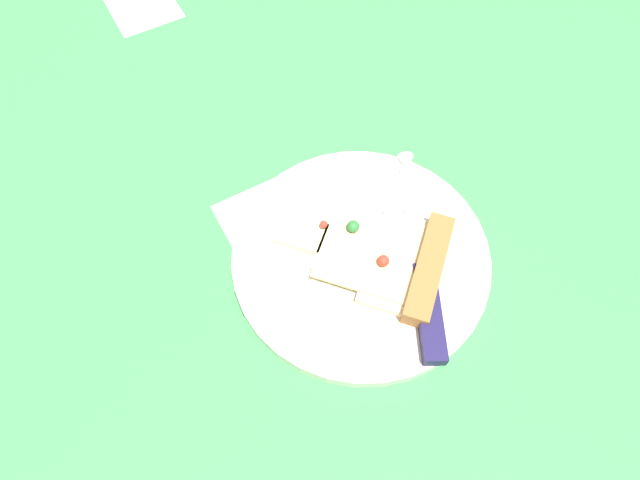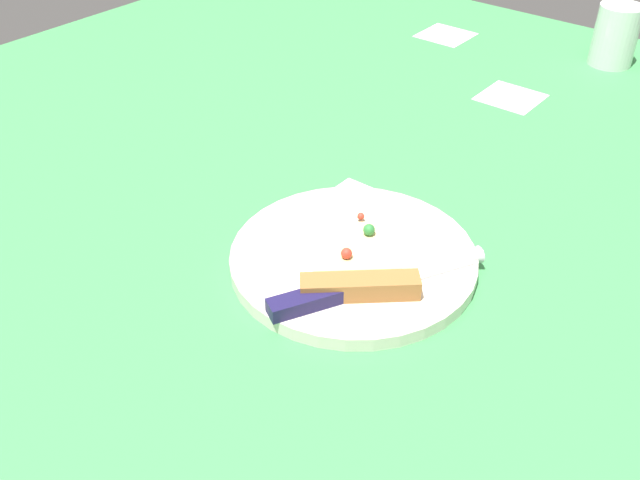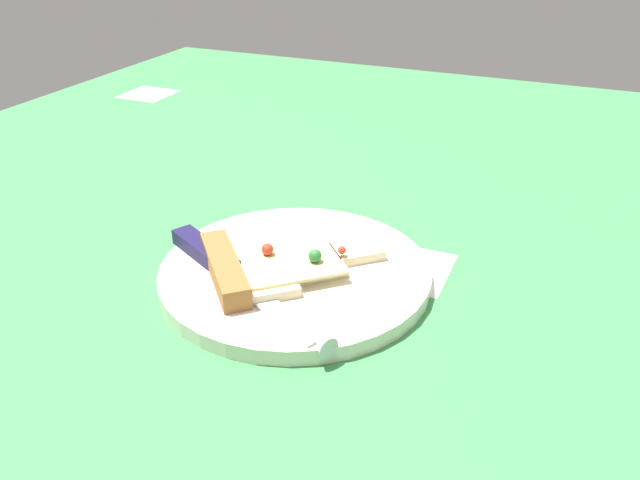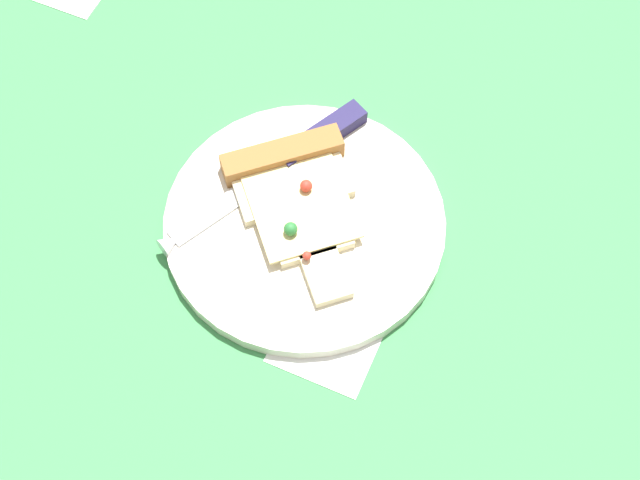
# 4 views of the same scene
# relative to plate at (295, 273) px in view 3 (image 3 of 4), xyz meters

# --- Properties ---
(ground_plane) EXTENTS (1.60, 1.60, 0.03)m
(ground_plane) POSITION_rel_plate_xyz_m (0.07, 0.09, -0.02)
(ground_plane) COLOR #3D8C4C
(ground_plane) RESTS_ON ground
(plate) EXTENTS (0.27, 0.27, 0.02)m
(plate) POSITION_rel_plate_xyz_m (0.00, 0.00, 0.00)
(plate) COLOR silver
(plate) RESTS_ON ground_plane
(pizza_slice) EXTENTS (0.18, 0.17, 0.03)m
(pizza_slice) POSITION_rel_plate_xyz_m (-0.02, -0.02, 0.02)
(pizza_slice) COLOR beige
(pizza_slice) RESTS_ON plate
(knife) EXTENTS (0.22, 0.13, 0.02)m
(knife) POSITION_rel_plate_xyz_m (-0.05, -0.04, 0.01)
(knife) COLOR silver
(knife) RESTS_ON plate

